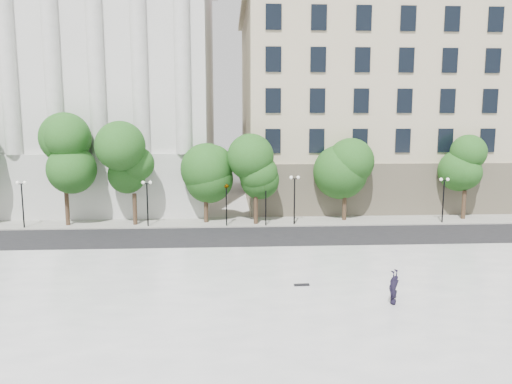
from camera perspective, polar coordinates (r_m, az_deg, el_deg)
ground at (r=21.37m, az=-2.76°, el=-17.28°), size 160.00×160.00×0.00m
plaza at (r=24.01m, az=-2.83°, el=-13.66°), size 44.00×22.00×0.45m
street at (r=38.36m, az=-3.02°, el=-5.41°), size 60.00×8.00×0.02m
far_sidewalk at (r=44.20m, az=-3.06°, el=-3.46°), size 60.00×4.00×0.12m
building_west at (r=60.30m, az=-19.95°, el=11.55°), size 31.50×27.65×25.60m
building_east at (r=61.53m, az=16.06°, el=10.03°), size 36.00×26.15×23.00m
traffic_light_west at (r=41.89m, az=-3.42°, el=0.90°), size 0.93×1.73×4.19m
traffic_light_east at (r=42.03m, az=1.14°, el=0.85°), size 0.96×1.56×4.13m
person_lying at (r=25.18m, az=15.39°, el=-11.78°), size 1.53×1.70×0.46m
skateboard at (r=26.99m, az=5.24°, el=-10.52°), size 0.83×0.25×0.08m
street_trees at (r=43.14m, az=-6.10°, el=2.92°), size 46.83×5.26×7.79m
lamp_posts at (r=42.31m, az=-2.93°, el=-0.16°), size 36.68×0.28×4.32m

